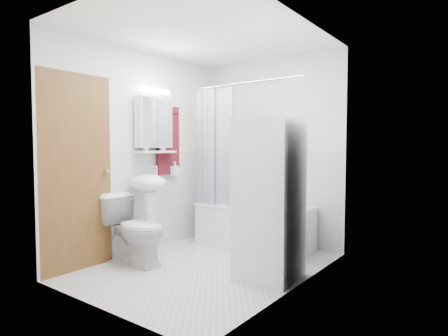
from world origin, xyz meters
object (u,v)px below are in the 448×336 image
Objects in this scene: bathtub at (254,224)px; toilet at (135,230)px; washer_dryer at (269,198)px; sink at (149,196)px.

bathtub is 1.86× the size of toilet.
washer_dryer is at bearing -74.41° from toilet.
toilet is (0.06, -0.26, -0.33)m from sink.
bathtub is 0.91× the size of washer_dryer.
washer_dryer is (1.43, 0.22, 0.07)m from sink.
toilet is at bearing -117.79° from bathtub.
sink is 0.68× the size of washer_dryer.
sink is (-0.75, -1.05, 0.41)m from bathtub.
washer_dryer is at bearing 8.78° from sink.
toilet is (-0.69, -1.31, 0.07)m from bathtub.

